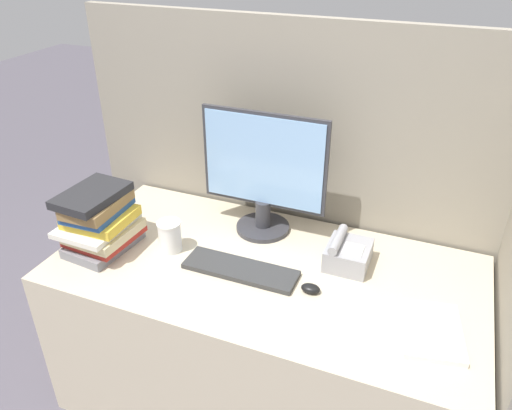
{
  "coord_description": "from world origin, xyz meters",
  "views": [
    {
      "loc": [
        0.55,
        -1.04,
        1.89
      ],
      "look_at": [
        -0.05,
        0.45,
        0.97
      ],
      "focal_mm": 35.0,
      "sensor_mm": 36.0,
      "label": 1
    }
  ],
  "objects_px": {
    "monitor": "(263,176)",
    "keyboard": "(240,270)",
    "desk_telephone": "(347,254)",
    "coffee_cup": "(170,236)",
    "mouse": "(311,288)",
    "book_stack": "(100,221)"
  },
  "relations": [
    {
      "from": "monitor",
      "to": "keyboard",
      "type": "distance_m",
      "value": 0.4
    },
    {
      "from": "keyboard",
      "to": "desk_telephone",
      "type": "height_order",
      "value": "desk_telephone"
    },
    {
      "from": "monitor",
      "to": "coffee_cup",
      "type": "height_order",
      "value": "monitor"
    },
    {
      "from": "mouse",
      "to": "coffee_cup",
      "type": "height_order",
      "value": "coffee_cup"
    },
    {
      "from": "keyboard",
      "to": "mouse",
      "type": "distance_m",
      "value": 0.28
    },
    {
      "from": "coffee_cup",
      "to": "monitor",
      "type": "bearing_deg",
      "value": 44.64
    },
    {
      "from": "coffee_cup",
      "to": "desk_telephone",
      "type": "height_order",
      "value": "coffee_cup"
    },
    {
      "from": "coffee_cup",
      "to": "book_stack",
      "type": "distance_m",
      "value": 0.28
    },
    {
      "from": "monitor",
      "to": "coffee_cup",
      "type": "distance_m",
      "value": 0.45
    },
    {
      "from": "coffee_cup",
      "to": "book_stack",
      "type": "bearing_deg",
      "value": -161.32
    },
    {
      "from": "book_stack",
      "to": "mouse",
      "type": "bearing_deg",
      "value": 3.06
    },
    {
      "from": "coffee_cup",
      "to": "desk_telephone",
      "type": "bearing_deg",
      "value": 14.06
    },
    {
      "from": "keyboard",
      "to": "book_stack",
      "type": "bearing_deg",
      "value": -174.14
    },
    {
      "from": "desk_telephone",
      "to": "coffee_cup",
      "type": "bearing_deg",
      "value": -165.94
    },
    {
      "from": "keyboard",
      "to": "book_stack",
      "type": "height_order",
      "value": "book_stack"
    },
    {
      "from": "coffee_cup",
      "to": "keyboard",
      "type": "bearing_deg",
      "value": -5.13
    },
    {
      "from": "monitor",
      "to": "mouse",
      "type": "bearing_deg",
      "value": -46.39
    },
    {
      "from": "desk_telephone",
      "to": "keyboard",
      "type": "bearing_deg",
      "value": -151.13
    },
    {
      "from": "monitor",
      "to": "book_stack",
      "type": "xyz_separation_m",
      "value": [
        -0.55,
        -0.37,
        -0.13
      ]
    },
    {
      "from": "keyboard",
      "to": "mouse",
      "type": "xyz_separation_m",
      "value": [
        0.28,
        -0.01,
        0.01
      ]
    },
    {
      "from": "monitor",
      "to": "desk_telephone",
      "type": "bearing_deg",
      "value": -16.24
    },
    {
      "from": "desk_telephone",
      "to": "book_stack",
      "type": "bearing_deg",
      "value": -164.64
    }
  ]
}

